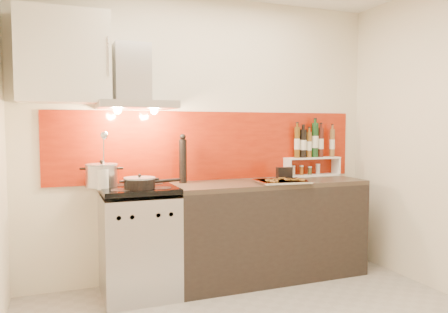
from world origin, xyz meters
name	(u,v)px	position (x,y,z in m)	size (l,w,h in m)	color
back_wall	(207,137)	(0.00, 1.40, 1.30)	(3.40, 0.02, 2.60)	silver
backsplash	(212,146)	(0.05, 1.39, 1.22)	(3.00, 0.02, 0.64)	maroon
range_stove	(139,243)	(-0.70, 1.10, 0.44)	(0.60, 0.60, 0.91)	#B7B7BA
counter	(268,229)	(0.50, 1.10, 0.45)	(1.80, 0.60, 0.90)	black
range_hood	(134,86)	(-0.70, 1.24, 1.74)	(0.62, 0.50, 0.61)	#B7B7BA
upper_cabinet	(64,57)	(-1.25, 1.22, 1.95)	(0.70, 0.35, 0.72)	silver
stock_pot	(102,175)	(-0.98, 1.20, 1.00)	(0.26, 0.26, 0.22)	#B7B7BA
saute_pan	(140,183)	(-0.70, 0.98, 0.96)	(0.48, 0.25, 0.12)	black
utensil_jar	(103,172)	(-0.98, 1.10, 1.04)	(0.10, 0.15, 0.47)	silver
pepper_mill	(183,159)	(-0.27, 1.26, 1.11)	(0.07, 0.07, 0.44)	black
step_shelf	(312,152)	(1.10, 1.32, 1.14)	(0.59, 0.16, 0.54)	white
caddy_box	(284,174)	(0.67, 1.11, 0.96)	(0.15, 0.06, 0.12)	black
baking_tray	(282,181)	(0.55, 0.95, 0.92)	(0.49, 0.40, 0.03)	silver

